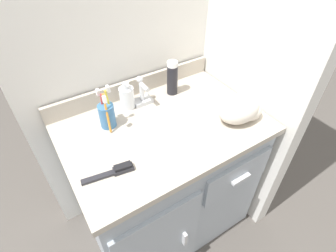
{
  "coord_description": "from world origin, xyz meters",
  "views": [
    {
      "loc": [
        -0.44,
        -0.71,
        1.49
      ],
      "look_at": [
        0.0,
        -0.03,
        0.77
      ],
      "focal_mm": 28.0,
      "sensor_mm": 36.0,
      "label": 1
    }
  ],
  "objects": [
    {
      "name": "toothbrush_cup",
      "position": [
        -0.2,
        0.13,
        0.81
      ],
      "size": [
        0.07,
        0.1,
        0.19
      ],
      "color": "teal",
      "rests_on": "vanity"
    },
    {
      "name": "backsplash",
      "position": [
        0.0,
        0.28,
        0.79
      ],
      "size": [
        0.86,
        0.02,
        0.08
      ],
      "color": "#B2A899",
      "rests_on": "vanity"
    },
    {
      "name": "hand_towel",
      "position": [
        0.3,
        -0.14,
        0.8
      ],
      "size": [
        0.2,
        0.14,
        0.11
      ],
      "color": "beige",
      "rests_on": "vanity"
    },
    {
      "name": "vanity",
      "position": [
        -0.0,
        -0.0,
        0.39
      ],
      "size": [
        0.86,
        0.59,
        0.75
      ],
      "color": "#9EA8B2",
      "rests_on": "ground_plane"
    },
    {
      "name": "shaving_cream_can",
      "position": [
        0.16,
        0.19,
        0.83
      ],
      "size": [
        0.05,
        0.05,
        0.17
      ],
      "color": "black",
      "rests_on": "vanity"
    },
    {
      "name": "wall_right",
      "position": [
        0.48,
        0.0,
        1.1
      ],
      "size": [
        0.08,
        0.66,
        2.2
      ],
      "primitive_type": "cube",
      "color": "silver",
      "rests_on": "ground_plane"
    },
    {
      "name": "soap_dispenser",
      "position": [
        -0.07,
        0.2,
        0.8
      ],
      "size": [
        0.07,
        0.07,
        0.13
      ],
      "color": "white",
      "rests_on": "vanity"
    },
    {
      "name": "sink_faucet",
      "position": [
        0.0,
        0.19,
        0.8
      ],
      "size": [
        0.09,
        0.09,
        0.14
      ],
      "color": "silver",
      "rests_on": "vanity"
    },
    {
      "name": "ground_plane",
      "position": [
        0.0,
        0.0,
        0.0
      ],
      "size": [
        6.0,
        6.0,
        0.0
      ],
      "primitive_type": "plane",
      "color": "#4C4742"
    },
    {
      "name": "wall_back",
      "position": [
        0.0,
        0.34,
        1.1
      ],
      "size": [
        1.04,
        0.08,
        2.2
      ],
      "primitive_type": "cube",
      "color": "silver",
      "rests_on": "ground_plane"
    },
    {
      "name": "hairbrush",
      "position": [
        -0.28,
        -0.12,
        0.76
      ],
      "size": [
        0.19,
        0.06,
        0.03
      ],
      "rotation": [
        0.0,
        0.0,
        -0.16
      ],
      "color": "#232328",
      "rests_on": "vanity"
    }
  ]
}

